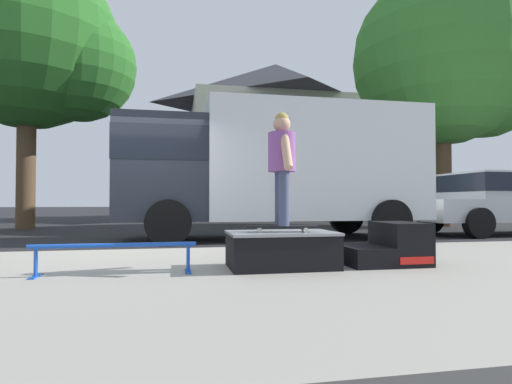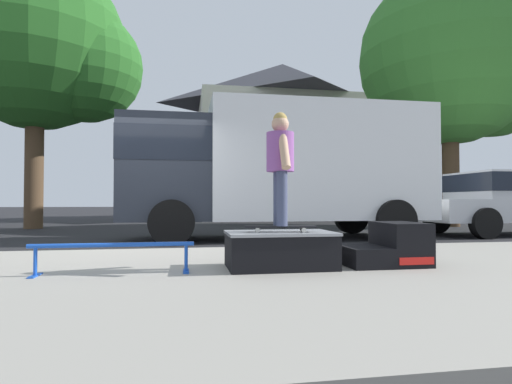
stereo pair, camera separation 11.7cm
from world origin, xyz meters
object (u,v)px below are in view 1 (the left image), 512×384
at_px(kicker_ramp, 389,247).
at_px(street_tree_main, 451,64).
at_px(pickup_truck_silver, 511,200).
at_px(grind_rail, 115,250).
at_px(box_truck, 271,166).
at_px(skateboard, 282,227).
at_px(skate_box, 281,248).
at_px(street_tree_neighbour, 39,47).
at_px(skater_kid, 282,159).

xyz_separation_m(kicker_ramp, street_tree_main, (7.15, 8.44, 5.45)).
xyz_separation_m(kicker_ramp, pickup_truck_silver, (6.21, 4.85, 0.57)).
distance_m(grind_rail, box_truck, 5.85).
bearing_deg(skateboard, grind_rail, -178.20).
distance_m(skate_box, kicker_ramp, 1.30).
relative_size(pickup_truck_silver, street_tree_neighbour, 0.65).
bearing_deg(kicker_ramp, grind_rail, -178.14).
distance_m(grind_rail, skater_kid, 2.00).
xyz_separation_m(skate_box, skateboard, (-0.00, -0.04, 0.24)).
relative_size(grind_rail, box_truck, 0.23).
distance_m(street_tree_main, street_tree_neighbour, 14.00).
xyz_separation_m(grind_rail, street_tree_main, (10.20, 8.54, 5.42)).
bearing_deg(skater_kid, grind_rail, -178.20).
relative_size(box_truck, pickup_truck_silver, 1.21).
height_order(skate_box, grind_rail, skate_box).
bearing_deg(street_tree_neighbour, street_tree_main, -5.13).
distance_m(skate_box, skateboard, 0.25).
relative_size(grind_rail, street_tree_neighbour, 0.18).
bearing_deg(box_truck, street_tree_main, 25.67).
xyz_separation_m(skate_box, box_truck, (1.02, 4.87, 1.37)).
distance_m(grind_rail, skateboard, 1.76).
bearing_deg(box_truck, pickup_truck_silver, -0.19).
bearing_deg(grind_rail, pickup_truck_silver, 28.13).
distance_m(pickup_truck_silver, street_tree_main, 6.13).
bearing_deg(skateboard, street_tree_main, 45.12).
bearing_deg(kicker_ramp, street_tree_neighbour, 125.06).
xyz_separation_m(skateboard, street_tree_neighbour, (-5.50, 9.73, 5.26)).
bearing_deg(skater_kid, kicker_ramp, 1.94).
height_order(skater_kid, box_truck, box_truck).
bearing_deg(pickup_truck_silver, kicker_ramp, -142.00).
height_order(kicker_ramp, pickup_truck_silver, pickup_truck_silver).
height_order(kicker_ramp, street_tree_neighbour, street_tree_neighbour).
bearing_deg(skater_kid, street_tree_main, 45.12).
bearing_deg(kicker_ramp, box_truck, 93.18).
xyz_separation_m(skate_box, street_tree_main, (8.44, 8.44, 5.44)).
bearing_deg(kicker_ramp, skater_kid, -178.06).
bearing_deg(skateboard, pickup_truck_silver, 33.10).
bearing_deg(box_truck, grind_rail, -119.19).
xyz_separation_m(grind_rail, skateboard, (1.75, 0.05, 0.21)).
bearing_deg(street_tree_main, grind_rail, -140.06).
bearing_deg(street_tree_neighbour, skate_box, -60.40).
distance_m(kicker_ramp, street_tree_main, 12.33).
bearing_deg(street_tree_main, box_truck, -154.33).
xyz_separation_m(box_truck, street_tree_neighbour, (-6.53, 4.82, 4.14)).
relative_size(kicker_ramp, skateboard, 1.15).
relative_size(grind_rail, skater_kid, 1.29).
height_order(skateboard, skater_kid, skater_kid).
bearing_deg(kicker_ramp, skate_box, 179.98).
bearing_deg(skateboard, kicker_ramp, 1.94).
xyz_separation_m(skateboard, box_truck, (1.03, 4.92, 1.13)).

